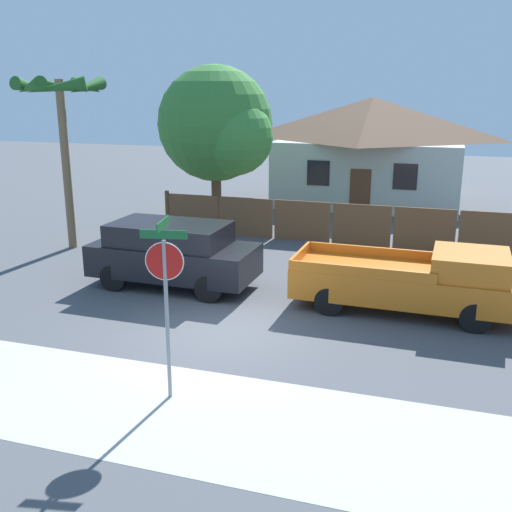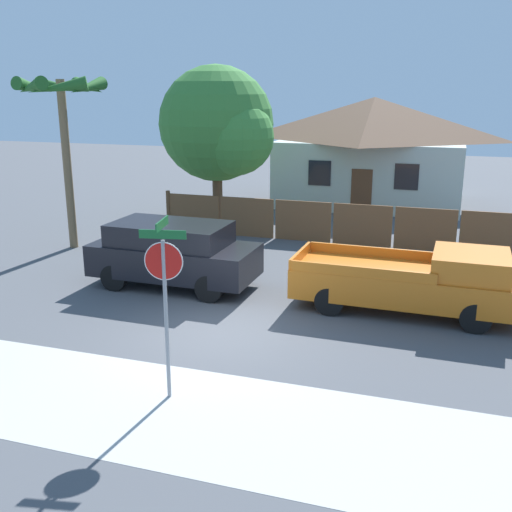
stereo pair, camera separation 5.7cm
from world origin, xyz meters
name	(u,v)px [view 2 (the right image)]	position (x,y,z in m)	size (l,w,h in m)	color
ground_plane	(220,331)	(0.00, 0.00, 0.00)	(80.00, 80.00, 0.00)	#4C4F54
sidewalk_strip	(146,407)	(0.00, -3.60, 0.00)	(36.00, 3.20, 0.01)	#B2B2AD
wooden_fence	(332,223)	(0.91, 8.77, 0.73)	(12.99, 0.12, 1.56)	brown
house	(372,149)	(1.17, 17.09, 2.57)	(8.98, 6.61, 4.96)	#B2C1B7
oak_tree	(220,127)	(-3.94, 10.37, 3.92)	(4.74, 4.51, 6.28)	brown
palm_tree	(62,102)	(-7.58, 5.40, 4.95)	(2.83, 3.04, 5.75)	brown
red_suv	(174,252)	(-2.38, 2.62, 0.98)	(4.62, 2.10, 1.81)	black
orange_pickup	(415,281)	(4.15, 2.61, 0.81)	(5.51, 2.14, 1.64)	orange
stop_sign	(165,281)	(0.23, -3.12, 2.21)	(0.80, 0.72, 3.29)	gray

